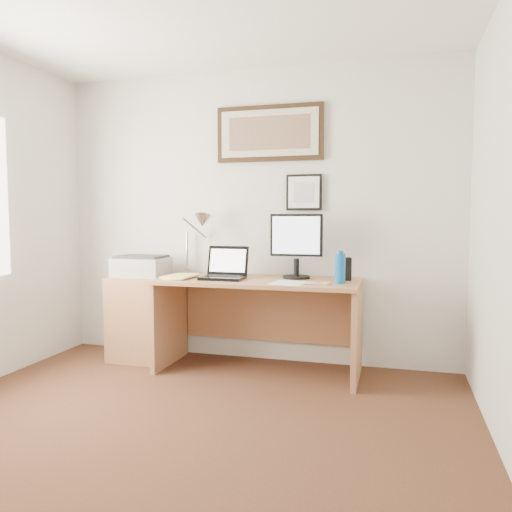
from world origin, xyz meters
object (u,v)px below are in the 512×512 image
(laptop, at_px, (225,271))
(lcd_monitor, at_px, (296,243))
(desk, at_px, (261,306))
(book, at_px, (169,276))
(water_bottle, at_px, (340,268))
(printer, at_px, (142,266))
(side_cabinet, at_px, (142,318))

(laptop, relative_size, lcd_monitor, 0.66)
(desk, xyz_separation_m, lcd_monitor, (0.28, 0.04, 0.53))
(book, distance_m, lcd_monitor, 1.08)
(water_bottle, distance_m, laptop, 0.93)
(desk, relative_size, lcd_monitor, 3.08)
(water_bottle, bearing_deg, book, -179.41)
(water_bottle, distance_m, lcd_monitor, 0.46)
(desk, xyz_separation_m, printer, (-1.08, 0.00, 0.30))
(side_cabinet, height_order, laptop, laptop)
(lcd_monitor, distance_m, printer, 1.38)
(lcd_monitor, bearing_deg, side_cabinet, -176.64)
(book, relative_size, lcd_monitor, 0.59)
(book, bearing_deg, water_bottle, 0.59)
(laptop, height_order, lcd_monitor, lcd_monitor)
(side_cabinet, height_order, desk, desk)
(desk, height_order, laptop, laptop)
(side_cabinet, bearing_deg, laptop, -6.29)
(desk, height_order, lcd_monitor, lcd_monitor)
(water_bottle, xyz_separation_m, printer, (-1.74, 0.16, -0.04))
(lcd_monitor, relative_size, printer, 1.18)
(desk, height_order, printer, printer)
(book, height_order, lcd_monitor, lcd_monitor)
(water_bottle, height_order, lcd_monitor, lcd_monitor)
(side_cabinet, bearing_deg, printer, 109.24)
(book, bearing_deg, printer, 153.32)
(water_bottle, height_order, desk, water_bottle)
(lcd_monitor, bearing_deg, laptop, -163.17)
(side_cabinet, distance_m, book, 0.53)
(book, bearing_deg, desk, 12.74)
(book, xyz_separation_m, lcd_monitor, (1.02, 0.21, 0.28))
(side_cabinet, height_order, lcd_monitor, lcd_monitor)
(side_cabinet, bearing_deg, water_bottle, -3.92)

